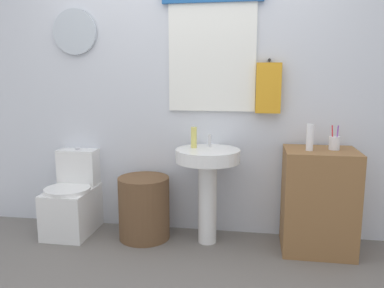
% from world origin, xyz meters
% --- Properties ---
extents(back_wall, '(4.40, 0.18, 2.60)m').
position_xyz_m(back_wall, '(0.00, 1.15, 1.31)').
color(back_wall, silver).
rests_on(back_wall, ground_plane).
extents(toilet, '(0.38, 0.51, 0.72)m').
position_xyz_m(toilet, '(-0.98, 0.88, 0.28)').
color(toilet, white).
rests_on(toilet, ground_plane).
extents(laundry_hamper, '(0.42, 0.42, 0.52)m').
position_xyz_m(laundry_hamper, '(-0.33, 0.85, 0.26)').
color(laundry_hamper, brown).
rests_on(laundry_hamper, ground_plane).
extents(pedestal_sink, '(0.51, 0.51, 0.77)m').
position_xyz_m(pedestal_sink, '(0.20, 0.85, 0.58)').
color(pedestal_sink, white).
rests_on(pedestal_sink, ground_plane).
extents(faucet, '(0.03, 0.03, 0.10)m').
position_xyz_m(faucet, '(0.20, 0.97, 0.82)').
color(faucet, silver).
rests_on(faucet, pedestal_sink).
extents(wooden_cabinet, '(0.54, 0.44, 0.80)m').
position_xyz_m(wooden_cabinet, '(1.06, 0.85, 0.40)').
color(wooden_cabinet, olive).
rests_on(wooden_cabinet, ground_plane).
extents(soap_bottle, '(0.05, 0.05, 0.17)m').
position_xyz_m(soap_bottle, '(0.08, 0.90, 0.86)').
color(soap_bottle, '#DBD166').
rests_on(soap_bottle, pedestal_sink).
extents(lotion_bottle, '(0.05, 0.05, 0.20)m').
position_xyz_m(lotion_bottle, '(0.97, 0.81, 0.90)').
color(lotion_bottle, white).
rests_on(lotion_bottle, wooden_cabinet).
extents(toothbrush_cup, '(0.08, 0.08, 0.19)m').
position_xyz_m(toothbrush_cup, '(1.15, 0.87, 0.85)').
color(toothbrush_cup, silver).
rests_on(toothbrush_cup, wooden_cabinet).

